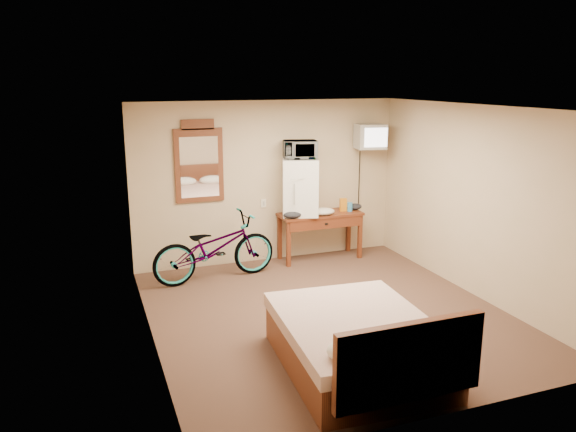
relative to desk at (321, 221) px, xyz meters
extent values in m
plane|color=#412B20|center=(-0.78, -2.00, -0.63)|extent=(4.60, 4.60, 0.00)
plane|color=silver|center=(-0.78, -2.00, 1.87)|extent=(4.60, 4.60, 0.00)
cube|color=#CEB191|center=(-0.78, 0.30, 0.62)|extent=(4.20, 0.04, 2.50)
cube|color=#CEB191|center=(-0.78, -4.30, 0.62)|extent=(4.20, 0.04, 2.50)
cube|color=#CEB191|center=(-2.88, -2.00, 0.62)|extent=(0.04, 4.60, 2.50)
cube|color=#CEB191|center=(1.32, -2.00, 0.62)|extent=(0.04, 4.60, 2.50)
cube|color=white|center=(-0.86, 0.29, 0.29)|extent=(0.08, 0.01, 0.13)
cube|color=brown|center=(0.00, 0.04, 0.10)|extent=(1.32, 0.51, 0.04)
cube|color=brown|center=(-0.61, -0.16, -0.27)|extent=(0.06, 0.06, 0.71)
cube|color=brown|center=(0.61, -0.16, -0.27)|extent=(0.06, 0.06, 0.71)
cube|color=brown|center=(-0.61, 0.24, -0.27)|extent=(0.06, 0.06, 0.71)
cube|color=brown|center=(0.61, 0.24, -0.27)|extent=(0.06, 0.06, 0.71)
cube|color=brown|center=(0.00, -0.18, 0.00)|extent=(1.20, 0.04, 0.16)
cube|color=black|center=(0.00, -0.20, 0.00)|extent=(0.05, 0.02, 0.03)
cube|color=white|center=(-0.34, 0.05, 0.56)|extent=(0.67, 0.66, 0.88)
cube|color=#A6A5A0|center=(-0.34, -0.21, 0.74)|extent=(0.53, 0.01, 0.00)
cylinder|color=#A6A5A0|center=(-0.53, -0.21, 0.51)|extent=(0.02, 0.02, 0.32)
imported|color=white|center=(-0.34, 0.05, 1.14)|extent=(0.56, 0.45, 0.28)
cube|color=orange|center=(0.39, 0.03, 0.23)|extent=(0.11, 0.07, 0.21)
cylinder|color=#398AC4|center=(0.49, -0.02, 0.20)|extent=(0.08, 0.08, 0.14)
ellipsoid|color=beige|center=(0.00, -0.09, 0.18)|extent=(0.35, 0.27, 0.11)
ellipsoid|color=black|center=(-0.53, -0.12, 0.18)|extent=(0.30, 0.22, 0.11)
ellipsoid|color=black|center=(0.62, 0.05, 0.17)|extent=(0.22, 0.18, 0.10)
cube|color=black|center=(0.83, 0.28, 1.21)|extent=(0.14, 0.02, 0.14)
cylinder|color=black|center=(0.83, 0.24, 1.21)|extent=(0.05, 0.30, 0.05)
cube|color=#A6A5A0|center=(0.83, 0.02, 1.30)|extent=(0.50, 0.44, 0.39)
cube|color=white|center=(0.83, -0.17, 1.30)|extent=(0.37, 0.07, 0.29)
cube|color=black|center=(0.83, 0.21, 1.30)|extent=(0.27, 0.05, 0.24)
cube|color=brown|center=(-1.85, 0.27, 0.94)|extent=(0.72, 0.04, 1.09)
cube|color=brown|center=(-1.85, 0.27, 1.54)|extent=(0.48, 0.04, 0.15)
cube|color=white|center=(-1.85, 0.25, 0.92)|extent=(0.57, 0.01, 0.89)
imported|color=black|center=(-1.79, -0.33, -0.15)|extent=(1.87, 0.85, 0.95)
cube|color=brown|center=(-1.06, -3.30, -0.43)|extent=(1.50, 1.92, 0.40)
cube|color=beige|center=(-1.06, -3.30, -0.18)|extent=(1.54, 1.97, 0.14)
cube|color=brown|center=(-1.06, -4.26, -0.08)|extent=(1.38, 0.08, 0.70)
ellipsoid|color=white|center=(-1.38, -3.95, -0.05)|extent=(0.57, 0.35, 0.20)
ellipsoid|color=white|center=(-0.74, -3.95, -0.05)|extent=(0.57, 0.35, 0.20)
camera|label=1|loc=(-3.47, -7.85, 2.20)|focal=35.00mm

